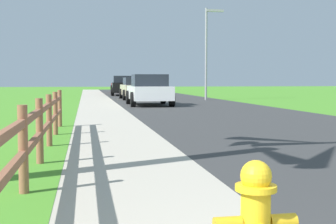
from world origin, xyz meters
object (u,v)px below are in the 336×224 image
Objects in this scene: parked_car_red at (122,85)px; parked_suv_white at (149,90)px; parked_car_beige at (137,88)px; street_lamp at (208,45)px; parked_car_black at (123,86)px.

parked_suv_white is at bearing -91.10° from parked_car_red.
parked_suv_white is at bearing -91.58° from parked_car_beige.
street_lamp is (4.25, -1.97, 2.72)m from parked_car_beige.
parked_car_red is (0.25, 16.06, 0.02)m from parked_car_beige.
parked_car_beige is 0.98× the size of parked_car_red.
street_lamp reaches higher than parked_suv_white.
street_lamp is at bearing -65.72° from parked_car_black.
street_lamp is at bearing -24.92° from parked_car_beige.
parked_car_beige is (0.20, 7.27, -0.03)m from parked_suv_white.
parked_suv_white is 0.75× the size of street_lamp.
parked_suv_white is 0.94× the size of parked_car_red.
parked_car_black is at bearing 90.23° from parked_suv_white.
parked_suv_white is 7.42m from street_lamp.
parked_car_red is at bearing 86.36° from parked_car_black.
parked_car_beige is 0.79× the size of street_lamp.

